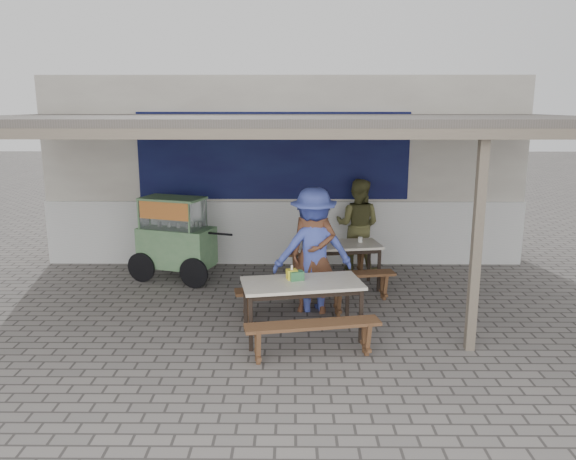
# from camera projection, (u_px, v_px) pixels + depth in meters

# --- Properties ---
(ground) EXTENTS (60.00, 60.00, 0.00)m
(ground) POSITION_uv_depth(u_px,v_px,m) (281.00, 321.00, 7.87)
(ground) COLOR slate
(ground) RESTS_ON ground
(back_wall) EXTENTS (9.00, 1.28, 3.50)m
(back_wall) POSITION_uv_depth(u_px,v_px,m) (285.00, 170.00, 10.99)
(back_wall) COLOR silver
(back_wall) RESTS_ON ground
(warung_roof) EXTENTS (9.00, 4.21, 2.81)m
(warung_roof) POSITION_uv_depth(u_px,v_px,m) (283.00, 123.00, 8.16)
(warung_roof) COLOR #4F4843
(warung_roof) RESTS_ON ground
(table_left) EXTENTS (1.47, 0.89, 0.75)m
(table_left) POSITION_uv_depth(u_px,v_px,m) (337.00, 249.00, 9.19)
(table_left) COLOR silver
(table_left) RESTS_ON ground
(bench_left_street) EXTENTS (1.51, 0.51, 0.45)m
(bench_left_street) POSITION_uv_depth(u_px,v_px,m) (347.00, 280.00, 8.62)
(bench_left_street) COLOR brown
(bench_left_street) RESTS_ON ground
(bench_left_wall) EXTENTS (1.51, 0.51, 0.45)m
(bench_left_wall) POSITION_uv_depth(u_px,v_px,m) (328.00, 257.00, 9.90)
(bench_left_wall) COLOR brown
(bench_left_wall) RESTS_ON ground
(table_right) EXTENTS (1.63, 1.01, 0.75)m
(table_right) POSITION_uv_depth(u_px,v_px,m) (302.00, 287.00, 7.21)
(table_right) COLOR silver
(table_right) RESTS_ON ground
(bench_right_street) EXTENTS (1.65, 0.57, 0.45)m
(bench_right_street) POSITION_uv_depth(u_px,v_px,m) (313.00, 331.00, 6.65)
(bench_right_street) COLOR brown
(bench_right_street) RESTS_ON ground
(bench_right_wall) EXTENTS (1.65, 0.57, 0.45)m
(bench_right_wall) POSITION_uv_depth(u_px,v_px,m) (293.00, 295.00, 7.91)
(bench_right_wall) COLOR brown
(bench_right_wall) RESTS_ON ground
(vendor_cart) EXTENTS (1.84, 1.10, 1.44)m
(vendor_cart) POSITION_uv_depth(u_px,v_px,m) (175.00, 235.00, 9.62)
(vendor_cart) COLOR #6A9261
(vendor_cart) RESTS_ON ground
(patron_street_side) EXTENTS (0.70, 0.52, 1.76)m
(patron_street_side) POSITION_uv_depth(u_px,v_px,m) (313.00, 253.00, 8.08)
(patron_street_side) COLOR brown
(patron_street_side) RESTS_ON ground
(patron_wall_side) EXTENTS (0.99, 0.87, 1.69)m
(patron_wall_side) POSITION_uv_depth(u_px,v_px,m) (358.00, 225.00, 10.16)
(patron_wall_side) COLOR brown
(patron_wall_side) RESTS_ON ground
(patron_right_table) EXTENTS (1.28, 0.88, 1.82)m
(patron_right_table) POSITION_uv_depth(u_px,v_px,m) (313.00, 250.00, 8.16)
(patron_right_table) COLOR #4555B8
(patron_right_table) RESTS_ON ground
(tissue_box) EXTENTS (0.16, 0.16, 0.13)m
(tissue_box) POSITION_uv_depth(u_px,v_px,m) (292.00, 274.00, 7.29)
(tissue_box) COLOR yellow
(tissue_box) RESTS_ON table_right
(donation_box) EXTENTS (0.21, 0.17, 0.12)m
(donation_box) POSITION_uv_depth(u_px,v_px,m) (296.00, 276.00, 7.25)
(donation_box) COLOR #327142
(donation_box) RESTS_ON table_right
(condiment_jar) EXTENTS (0.08, 0.08, 0.08)m
(condiment_jar) POSITION_uv_depth(u_px,v_px,m) (360.00, 239.00, 9.28)
(condiment_jar) COLOR white
(condiment_jar) RESTS_ON table_left
(condiment_bowl) EXTENTS (0.23, 0.23, 0.05)m
(condiment_bowl) POSITION_uv_depth(u_px,v_px,m) (317.00, 244.00, 9.09)
(condiment_bowl) COLOR white
(condiment_bowl) RESTS_ON table_left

